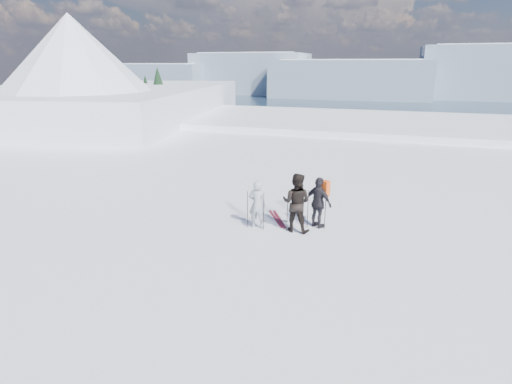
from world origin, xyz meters
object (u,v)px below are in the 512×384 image
skier_grey (257,205)px  skis_loose (277,219)px  skier_pack (319,203)px  skier_dark (296,203)px

skier_grey → skis_loose: (0.46, 0.97, -0.83)m
skier_grey → skis_loose: size_ratio=1.09×
skier_grey → skier_pack: skier_pack is taller
skier_pack → skis_loose: skier_pack is taller
skier_grey → skier_dark: bearing=-173.4°
skier_dark → skis_loose: (-0.85, 0.81, -0.99)m
skis_loose → skier_dark: bearing=-43.7°
skier_grey → skier_dark: size_ratio=0.84×
skier_dark → skier_pack: (0.66, 0.53, -0.12)m
skier_grey → skier_dark: skier_dark is taller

